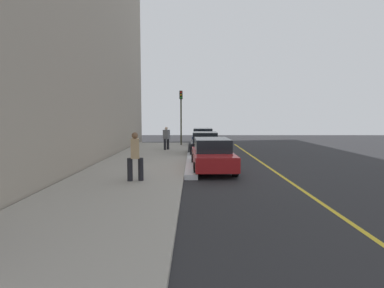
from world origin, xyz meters
name	(u,v)px	position (x,y,z in m)	size (l,w,h in m)	color
ground_plane	(206,170)	(0.00, 0.00, 0.00)	(56.00, 56.00, 0.00)	#28282B
sidewalk	(137,169)	(0.00, -3.30, 0.07)	(28.00, 4.60, 0.15)	#A39E93
building_facade	(75,9)	(0.00, -6.05, 7.50)	(32.00, 0.80, 15.00)	#9E9384
lane_stripe_centre	(273,170)	(0.00, 3.20, 0.00)	(28.00, 0.14, 0.01)	gold
snow_bank_curb	(192,163)	(-1.59, -0.70, 0.11)	(7.97, 0.56, 0.22)	white
parked_car_navy	(203,137)	(-12.54, 0.24, 0.76)	(4.55, 1.98, 1.51)	black
parked_car_black	(205,144)	(-6.01, 0.18, 0.76)	(4.16, 1.98, 1.51)	black
parked_car_red	(212,155)	(0.06, 0.30, 0.76)	(4.82, 2.02, 1.51)	black
pedestrian_tan_coat	(135,155)	(3.22, -2.79, 1.13)	(0.54, 0.60, 1.83)	black
pedestrian_grey_coat	(166,137)	(-7.91, -2.55, 1.03)	(0.49, 0.53, 1.66)	black
traffic_light_pole	(181,109)	(-11.80, -1.63, 3.21)	(0.35, 0.26, 4.55)	#2D2D19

